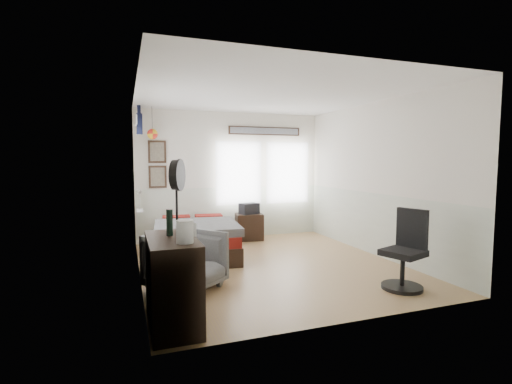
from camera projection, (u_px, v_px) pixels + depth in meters
ground_plane at (270, 265)px, 5.97m from camera, size 4.00×4.50×0.01m
room_shell at (262, 165)px, 5.98m from camera, size 4.02×4.52×2.71m
wall_decor at (181, 139)px, 7.26m from camera, size 3.55×1.32×1.44m
bed at (196, 239)px, 6.53m from camera, size 1.51×2.02×0.61m
dresser at (173, 281)px, 3.78m from camera, size 0.48×1.00×0.90m
armchair at (186, 261)px, 4.81m from camera, size 1.15×1.16×0.76m
nightstand at (249, 227)px, 7.85m from camera, size 0.60×0.51×0.55m
task_chair at (405, 256)px, 4.85m from camera, size 0.59×0.59×1.04m
kettle at (185, 232)px, 3.51m from camera, size 0.19×0.16×0.22m
bottle at (170, 223)px, 3.85m from camera, size 0.07×0.07×0.27m
stand_fan at (177, 176)px, 3.75m from camera, size 0.21×0.31×0.80m
black_bag at (249, 209)px, 7.82m from camera, size 0.44×0.34×0.23m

